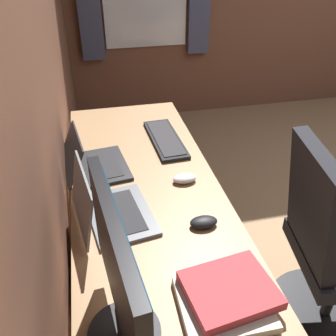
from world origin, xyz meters
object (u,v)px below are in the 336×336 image
(laptop_left, at_px, (106,208))
(keyboard_main, at_px, (165,139))
(laptop_leftmost, at_px, (92,161))
(book_stack_near, at_px, (226,296))
(mouse_spare, at_px, (204,222))
(office_chair, at_px, (330,256))
(monitor_primary, at_px, (119,274))
(drawer_pedestal, at_px, (155,305))
(mouse_main, at_px, (185,178))

(laptop_left, relative_size, keyboard_main, 0.84)
(keyboard_main, bearing_deg, laptop_leftmost, 116.40)
(book_stack_near, bearing_deg, laptop_leftmost, 23.22)
(laptop_left, xyz_separation_m, mouse_spare, (-0.11, -0.35, -0.04))
(office_chair, bearing_deg, monitor_primary, 110.47)
(mouse_spare, distance_m, book_stack_near, 0.34)
(laptop_left, distance_m, keyboard_main, 0.65)
(drawer_pedestal, height_order, laptop_leftmost, laptop_leftmost)
(drawer_pedestal, relative_size, book_stack_near, 2.40)
(monitor_primary, distance_m, keyboard_main, 1.11)
(mouse_main, distance_m, office_chair, 0.72)
(laptop_leftmost, relative_size, mouse_spare, 3.21)
(keyboard_main, bearing_deg, book_stack_near, 177.96)
(drawer_pedestal, height_order, mouse_spare, mouse_spare)
(monitor_primary, bearing_deg, mouse_spare, -42.29)
(mouse_spare, bearing_deg, office_chair, -92.56)
(drawer_pedestal, distance_m, keyboard_main, 0.81)
(mouse_main, xyz_separation_m, book_stack_near, (-0.62, 0.04, 0.01))
(office_chair, bearing_deg, mouse_spare, 87.44)
(mouse_spare, bearing_deg, drawer_pedestal, 96.07)
(office_chair, bearing_deg, laptop_left, 81.41)
(laptop_leftmost, xyz_separation_m, book_stack_near, (-0.80, -0.35, -0.01))
(keyboard_main, xyz_separation_m, book_stack_near, (-0.99, 0.04, 0.02))
(laptop_leftmost, bearing_deg, drawer_pedestal, -159.01)
(laptop_leftmost, bearing_deg, keyboard_main, -63.60)
(keyboard_main, bearing_deg, mouse_main, -179.40)
(drawer_pedestal, xyz_separation_m, keyboard_main, (0.68, -0.19, 0.39))
(laptop_leftmost, relative_size, mouse_main, 3.21)
(monitor_primary, distance_m, office_chair, 1.11)
(laptop_left, bearing_deg, mouse_spare, -108.26)
(drawer_pedestal, relative_size, keyboard_main, 1.63)
(laptop_leftmost, distance_m, mouse_main, 0.43)
(monitor_primary, xyz_separation_m, laptop_leftmost, (0.84, 0.05, -0.20))
(drawer_pedestal, distance_m, book_stack_near, 0.54)
(keyboard_main, relative_size, mouse_spare, 4.10)
(mouse_spare, xyz_separation_m, office_chair, (-0.03, -0.58, -0.29))
(keyboard_main, distance_m, book_stack_near, 0.99)
(monitor_primary, xyz_separation_m, book_stack_near, (0.03, -0.30, -0.21))
(laptop_left, bearing_deg, drawer_pedestal, -131.34)
(drawer_pedestal, xyz_separation_m, monitor_primary, (-0.35, 0.14, 0.63))
(laptop_leftmost, height_order, laptop_left, laptop_left)
(drawer_pedestal, bearing_deg, laptop_leftmost, 20.99)
(monitor_primary, height_order, keyboard_main, monitor_primary)
(book_stack_near, bearing_deg, laptop_left, 34.65)
(laptop_leftmost, height_order, office_chair, office_chair)
(keyboard_main, bearing_deg, mouse_spare, -179.93)
(monitor_primary, bearing_deg, book_stack_near, -83.54)
(mouse_main, bearing_deg, keyboard_main, 0.60)
(drawer_pedestal, bearing_deg, monitor_primary, 157.79)
(laptop_left, bearing_deg, laptop_leftmost, 5.60)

